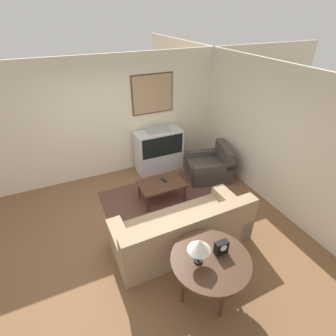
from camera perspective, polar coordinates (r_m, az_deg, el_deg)
ground_plane at (r=5.01m, az=-5.15°, el=-12.49°), size 12.00×12.00×0.00m
wall_back at (r=6.05m, az=-12.69°, el=10.41°), size 12.00×0.10×2.70m
wall_right at (r=5.49m, az=21.00°, el=6.69°), size 0.06×12.00×2.70m
area_rug at (r=5.60m, az=-0.65°, el=-6.63°), size 2.53×1.58×0.01m
tv at (r=6.37m, az=-2.03°, el=3.94°), size 1.11×0.52×1.09m
couch at (r=4.48m, az=3.33°, el=-13.57°), size 2.31×0.99×0.86m
armchair at (r=6.24m, az=9.13°, el=0.20°), size 1.11×1.08×0.78m
coffee_table at (r=5.35m, az=-1.41°, el=-3.70°), size 0.91×0.60×0.42m
console_table at (r=3.62m, az=9.26°, el=-19.65°), size 1.04×1.04×0.75m
table_lamp at (r=3.30m, az=6.84°, el=-16.38°), size 0.29×0.29×0.38m
mantel_clock at (r=3.59m, az=11.54°, el=-16.56°), size 0.18×0.10×0.19m
remote at (r=5.39m, az=-0.90°, el=-2.69°), size 0.10×0.17×0.02m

